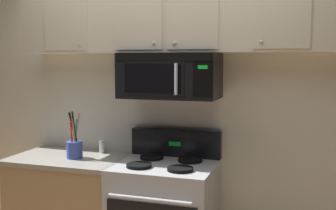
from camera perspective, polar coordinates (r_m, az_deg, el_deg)
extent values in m
cube|color=silver|center=(3.44, 1.52, 0.52)|extent=(5.20, 0.10, 2.70)
cylinder|color=#B7BABF|center=(2.90, -2.63, -12.96)|extent=(0.61, 0.03, 0.03)
cube|color=black|center=(3.42, 1.11, -5.30)|extent=(0.76, 0.07, 0.22)
cube|color=#19D83F|center=(3.38, 0.93, -5.42)|extent=(0.10, 0.00, 0.04)
cylinder|color=black|center=(3.10, -4.05, -8.39)|extent=(0.19, 0.19, 0.02)
cylinder|color=black|center=(3.00, 1.71, -8.88)|extent=(0.19, 0.19, 0.02)
cylinder|color=black|center=(3.35, -2.26, -7.25)|extent=(0.19, 0.19, 0.02)
cylinder|color=black|center=(3.26, 3.08, -7.64)|extent=(0.19, 0.19, 0.02)
cube|color=black|center=(3.20, 0.30, 4.12)|extent=(0.76, 0.39, 0.35)
cube|color=black|center=(3.00, -0.84, 6.65)|extent=(0.73, 0.01, 0.06)
cube|color=black|center=(3.03, -2.18, 3.71)|extent=(0.49, 0.01, 0.25)
cube|color=black|center=(3.03, -2.19, 3.71)|extent=(0.44, 0.01, 0.22)
cube|color=black|center=(2.92, 4.85, 3.60)|extent=(0.14, 0.01, 0.25)
cube|color=#19D83F|center=(2.92, 4.84, 5.26)|extent=(0.07, 0.00, 0.03)
cylinder|color=#B7BABF|center=(2.95, 1.12, 3.64)|extent=(0.02, 0.02, 0.23)
cube|color=beige|center=(3.24, 0.47, 12.12)|extent=(2.50, 0.33, 0.55)
cube|color=beige|center=(3.43, -14.08, 11.61)|extent=(0.38, 0.01, 0.51)
sphere|color=#B7BABF|center=(3.34, -12.19, 8.28)|extent=(0.03, 0.03, 0.03)
cube|color=beige|center=(3.15, -4.22, 12.27)|extent=(0.38, 0.01, 0.51)
sphere|color=#B7BABF|center=(3.07, -2.01, 8.59)|extent=(0.03, 0.03, 0.03)
cube|color=beige|center=(3.02, 3.38, 12.54)|extent=(0.38, 0.01, 0.51)
sphere|color=#B7BABF|center=(3.02, 0.88, 8.64)|extent=(0.03, 0.03, 0.03)
cube|color=beige|center=(2.93, 15.52, 12.52)|extent=(0.38, 0.01, 0.51)
sphere|color=#B7BABF|center=(2.91, 12.79, 8.58)|extent=(0.03, 0.03, 0.03)
cube|color=tan|center=(3.66, -13.31, -14.06)|extent=(0.90, 0.62, 0.86)
cube|color=#9E998E|center=(3.53, -13.50, -7.20)|extent=(0.93, 0.65, 0.03)
cylinder|color=#384C9E|center=(3.44, -12.85, -6.08)|extent=(0.13, 0.13, 0.14)
cylinder|color=tan|center=(3.42, -12.57, -3.53)|extent=(0.07, 0.03, 0.29)
cylinder|color=#A87A47|center=(3.41, -12.90, -3.90)|extent=(0.04, 0.02, 0.25)
cylinder|color=red|center=(3.39, -13.24, -4.14)|extent=(0.02, 0.05, 0.24)
cylinder|color=black|center=(3.42, -12.96, -3.47)|extent=(0.08, 0.04, 0.30)
cylinder|color=teal|center=(3.43, -12.71, -3.93)|extent=(0.05, 0.02, 0.25)
cylinder|color=black|center=(3.41, -12.85, -3.42)|extent=(0.03, 0.04, 0.31)
cylinder|color=white|center=(3.59, -9.12, -5.89)|extent=(0.05, 0.05, 0.09)
cylinder|color=#B7BABF|center=(3.58, -9.14, -5.08)|extent=(0.04, 0.04, 0.02)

